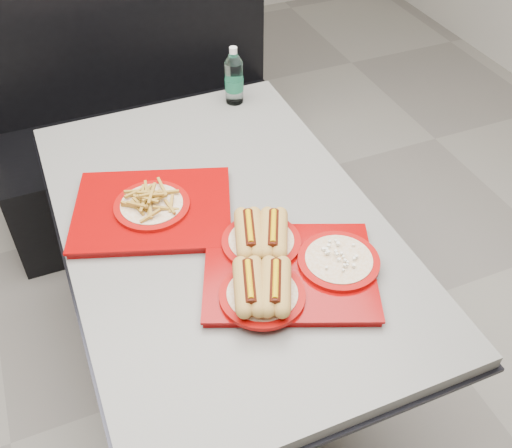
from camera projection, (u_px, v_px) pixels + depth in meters
name	position (u px, v px, depth m)	size (l,w,h in m)	color
ground	(230.00, 367.00, 2.27)	(6.00, 6.00, 0.00)	gray
diner_table	(224.00, 260.00, 1.87)	(0.92, 1.42, 0.75)	black
booth_bench	(142.00, 128.00, 2.73)	(1.30, 0.57, 1.35)	black
tray_near	(282.00, 265.00, 1.58)	(0.55, 0.50, 0.10)	#870303
tray_far	(152.00, 207.00, 1.76)	(0.55, 0.49, 0.09)	#870303
water_bottle	(234.00, 79.00, 2.18)	(0.07, 0.07, 0.22)	silver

